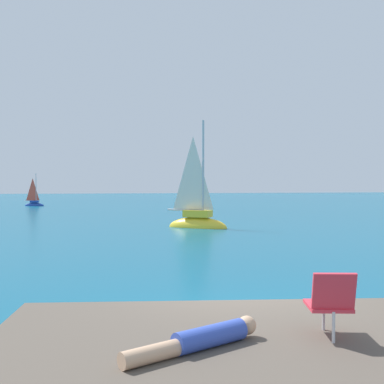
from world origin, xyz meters
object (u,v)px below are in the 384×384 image
Objects in this scene: person_sunbather at (201,339)px; beach_chair at (330,301)px; sailboat_near at (197,221)px; sailboat_far at (34,204)px.

person_sunbather is 1.99× the size of beach_chair.
sailboat_far is (-12.41, 22.64, -0.15)m from sailboat_near.
beach_chair is (11.05, -42.70, 0.97)m from sailboat_far.
sailboat_far is 4.26× the size of beach_chair.
beach_chair is at bearing 156.39° from person_sunbather.
sailboat_near is 7.74× the size of beach_chair.
sailboat_near reaches higher than beach_chair.
sailboat_far is at bearing 23.78° from beach_chair.
beach_chair is at bearing -69.47° from sailboat_far.
sailboat_far is 44.12m from beach_chair.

